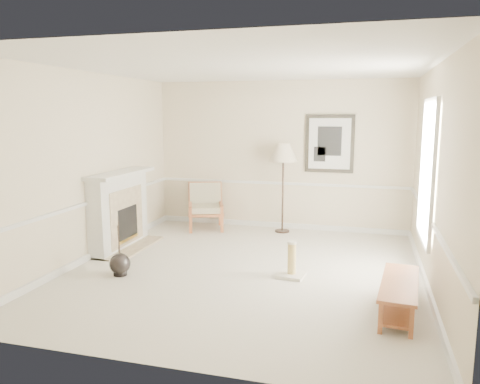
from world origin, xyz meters
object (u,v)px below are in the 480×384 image
(armchair, at_px, (206,204))
(bench, at_px, (399,292))
(floor_vase, at_px, (120,264))
(floor_lamp, at_px, (283,155))
(scratching_post, at_px, (292,265))

(armchair, distance_m, bench, 4.79)
(floor_vase, bearing_deg, floor_lamp, 59.94)
(bench, xyz_separation_m, scratching_post, (-1.38, 0.89, -0.09))
(scratching_post, bearing_deg, armchair, 131.72)
(floor_lamp, height_order, scratching_post, floor_lamp)
(bench, relative_size, scratching_post, 2.65)
(armchair, height_order, bench, armchair)
(armchair, distance_m, floor_lamp, 1.84)
(floor_lamp, bearing_deg, floor_vase, -120.06)
(scratching_post, bearing_deg, floor_vase, -165.85)
(armchair, relative_size, bench, 0.68)
(bench, bearing_deg, scratching_post, 147.15)
(armchair, height_order, floor_lamp, floor_lamp)
(floor_vase, height_order, armchair, armchair)
(floor_lamp, distance_m, bench, 4.08)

